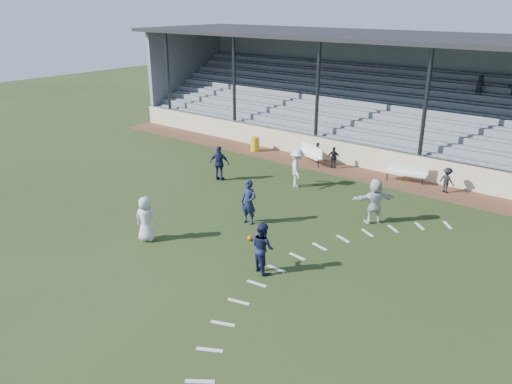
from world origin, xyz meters
TOP-DOWN VIEW (x-y plane):
  - ground at (0.00, 0.00)m, footprint 90.00×90.00m
  - cinder_track at (0.00, 10.50)m, footprint 34.00×2.00m
  - retaining_wall at (0.00, 11.55)m, footprint 34.00×0.18m
  - bench_left at (-2.58, 10.56)m, footprint 1.99×1.23m
  - bench_right at (2.75, 10.80)m, footprint 2.04×0.83m
  - trash_bin at (-6.36, 10.41)m, footprint 0.52×0.52m
  - football at (0.85, 1.08)m, footprint 0.20×0.20m
  - player_white_lead at (-2.17, -1.25)m, footprint 0.98×0.83m
  - player_navy_lead at (-0.17, 2.26)m, footprint 0.71×0.51m
  - player_navy_mid at (2.57, -0.38)m, footprint 1.00×0.89m
  - player_white_wing at (-1.06, 6.95)m, footprint 1.25×1.36m
  - player_navy_wing at (-4.56, 5.36)m, footprint 1.10×0.76m
  - player_white_back at (3.67, 5.43)m, footprint 1.57×1.62m
  - sub_left_near at (-2.24, 10.71)m, footprint 0.48×0.39m
  - sub_left_far at (-1.09, 10.45)m, footprint 0.73×0.52m
  - sub_right at (4.81, 10.56)m, footprint 0.87×0.67m
  - grandstand at (0.00, 16.26)m, footprint 34.60×9.00m
  - penalty_arc at (4.12, 0.00)m, footprint 3.89×14.63m

SIDE VIEW (x-z plane):
  - ground at x=0.00m, z-range 0.00..0.00m
  - penalty_arc at x=4.12m, z-range 0.00..0.01m
  - cinder_track at x=0.00m, z-range 0.00..0.02m
  - football at x=0.85m, z-range 0.00..0.20m
  - trash_bin at x=-6.36m, z-range 0.02..0.86m
  - bench_left at x=-2.58m, z-range 0.11..1.06m
  - bench_right at x=2.75m, z-range 0.11..1.06m
  - sub_left_near at x=-2.24m, z-range 0.02..1.17m
  - sub_left_far at x=-1.09m, z-range 0.02..1.17m
  - retaining_wall at x=0.00m, z-range 0.00..1.20m
  - sub_right at x=4.81m, z-range 0.02..1.21m
  - player_white_lead at x=-2.17m, z-range 0.00..1.71m
  - player_navy_mid at x=2.57m, z-range 0.00..1.71m
  - player_navy_wing at x=-4.56m, z-range 0.00..1.73m
  - player_navy_lead at x=-0.17m, z-range 0.00..1.80m
  - player_white_wing at x=-1.06m, z-range 0.00..1.84m
  - player_white_back at x=3.67m, z-range 0.00..1.85m
  - grandstand at x=0.00m, z-range -1.10..5.51m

